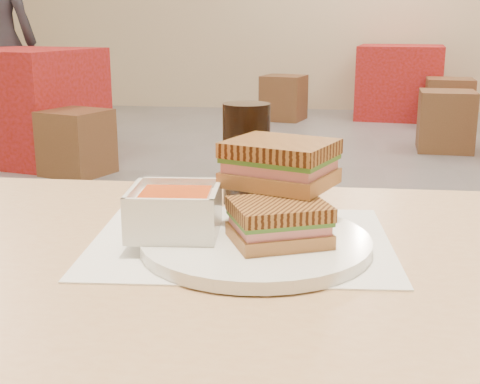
# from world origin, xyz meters

# --- Properties ---
(main_table) EXTENTS (1.22, 0.73, 0.75)m
(main_table) POSITION_xyz_m (0.13, -2.04, 0.64)
(main_table) COLOR tan
(main_table) RESTS_ON ground
(tray_liner) EXTENTS (0.40, 0.32, 0.00)m
(tray_liner) POSITION_xyz_m (0.01, -1.98, 0.75)
(tray_liner) COLOR white
(tray_liner) RESTS_ON main_table
(plate) EXTENTS (0.28, 0.28, 0.02)m
(plate) POSITION_xyz_m (0.03, -2.01, 0.76)
(plate) COLOR white
(plate) RESTS_ON tray_liner
(soup_bowl) EXTENTS (0.12, 0.12, 0.06)m
(soup_bowl) POSITION_xyz_m (-0.07, -2.01, 0.79)
(soup_bowl) COLOR white
(soup_bowl) RESTS_ON plate
(panini_lower) EXTENTS (0.14, 0.13, 0.05)m
(panini_lower) POSITION_xyz_m (0.06, -2.03, 0.79)
(panini_lower) COLOR #BA7842
(panini_lower) RESTS_ON plate
(panini_upper) EXTENTS (0.16, 0.15, 0.06)m
(panini_upper) POSITION_xyz_m (0.05, -1.95, 0.85)
(panini_upper) COLOR #BA7842
(panini_upper) RESTS_ON panini_lower
(cola_glass) EXTENTS (0.07, 0.07, 0.15)m
(cola_glass) POSITION_xyz_m (-0.01, -1.80, 0.83)
(cola_glass) COLOR black
(cola_glass) RESTS_ON main_table
(bg_table_0) EXTENTS (1.12, 1.12, 0.82)m
(bg_table_0) POSITION_xyz_m (-2.18, 1.84, 0.41)
(bg_table_0) COLOR #A8202F
(bg_table_0) RESTS_ON ground
(bg_table_2) EXTENTS (0.98, 0.98, 0.77)m
(bg_table_2) POSITION_xyz_m (0.84, 4.45, 0.39)
(bg_table_2) COLOR #A8202F
(bg_table_2) RESTS_ON ground
(bg_chair_0r) EXTENTS (0.50, 0.50, 0.44)m
(bg_chair_0r) POSITION_xyz_m (-1.59, 1.37, 0.22)
(bg_chair_0r) COLOR brown
(bg_chair_0r) RESTS_ON ground
(bg_chair_1l) EXTENTS (0.46, 0.46, 0.48)m
(bg_chair_1l) POSITION_xyz_m (1.05, 2.60, 0.24)
(bg_chair_1l) COLOR brown
(bg_chair_1l) RESTS_ON ground
(bg_chair_2l) EXTENTS (0.51, 0.51, 0.47)m
(bg_chair_2l) POSITION_xyz_m (-0.38, 4.10, 0.24)
(bg_chair_2l) COLOR brown
(bg_chair_2l) RESTS_ON ground
(bg_chair_2r) EXTENTS (0.47, 0.47, 0.49)m
(bg_chair_2r) POSITION_xyz_m (1.25, 3.73, 0.25)
(bg_chair_2r) COLOR brown
(bg_chair_2r) RESTS_ON ground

